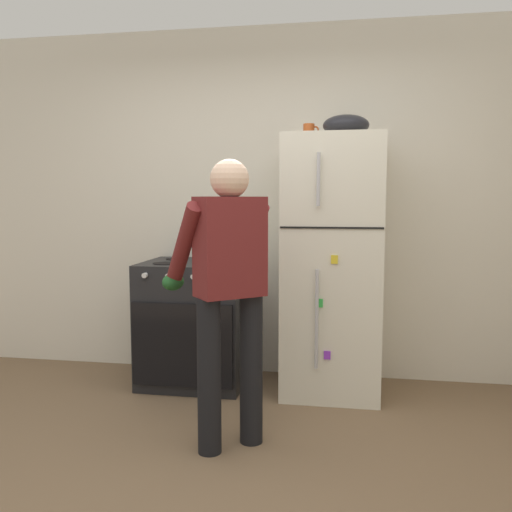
% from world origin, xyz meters
% --- Properties ---
extents(ground, '(8.00, 8.00, 0.00)m').
position_xyz_m(ground, '(0.00, 0.00, 0.00)').
color(ground, brown).
extents(kitchen_wall_back, '(6.00, 0.10, 2.70)m').
position_xyz_m(kitchen_wall_back, '(0.00, 1.95, 1.35)').
color(kitchen_wall_back, silver).
rests_on(kitchen_wall_back, ground).
extents(refrigerator, '(0.68, 0.72, 1.82)m').
position_xyz_m(refrigerator, '(0.54, 1.57, 0.91)').
color(refrigerator, silver).
rests_on(refrigerator, ground).
extents(stove_range, '(0.76, 0.67, 0.93)m').
position_xyz_m(stove_range, '(-0.48, 1.56, 0.46)').
color(stove_range, black).
rests_on(stove_range, ground).
extents(person_cook, '(0.64, 0.67, 1.60)m').
position_xyz_m(person_cook, '(-0.00, 0.58, 0.95)').
color(person_cook, black).
rests_on(person_cook, ground).
extents(red_pot, '(0.38, 0.28, 0.14)m').
position_xyz_m(red_pot, '(-0.32, 1.52, 1.00)').
color(red_pot, '#236638').
rests_on(red_pot, stove_range).
extents(coffee_mug, '(0.11, 0.08, 0.10)m').
position_xyz_m(coffee_mug, '(0.36, 1.62, 1.87)').
color(coffee_mug, '#B24C1E').
rests_on(coffee_mug, refrigerator).
extents(mixing_bowl, '(0.32, 0.32, 0.14)m').
position_xyz_m(mixing_bowl, '(0.62, 1.57, 1.89)').
color(mixing_bowl, black).
rests_on(mixing_bowl, refrigerator).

